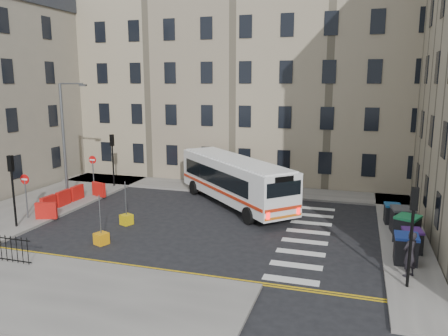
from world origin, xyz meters
The scene contains 22 objects.
ground centered at (0.00, 0.00, 0.00)m, with size 120.00×120.00×0.00m, color black.
pavement_north centered at (-6.00, 8.60, 0.07)m, with size 36.00×3.20×0.15m, color slate.
pavement_east centered at (9.00, 4.00, 0.07)m, with size 2.40×26.00×0.15m, color slate.
pavement_west centered at (-14.00, 1.00, 0.07)m, with size 6.00×22.00×0.15m, color slate.
pavement_sw centered at (-7.00, -10.00, 0.07)m, with size 20.00×6.00×0.15m, color slate.
terrace_north centered at (-7.00, 15.50, 8.62)m, with size 38.30×10.80×17.20m.
traffic_light_east centered at (8.60, -5.50, 2.87)m, with size 0.28×0.22×4.10m.
traffic_light_nw centered at (-12.00, 6.50, 2.87)m, with size 0.28×0.22×4.10m.
traffic_light_sw centered at (-12.00, -4.00, 2.87)m, with size 0.28×0.22×4.10m.
streetlamp centered at (-13.00, 2.00, 4.34)m, with size 0.50×0.22×8.14m.
no_entry_north centered at (-12.50, 4.50, 2.08)m, with size 0.60×0.08×3.00m.
no_entry_south centered at (-12.50, -2.50, 2.08)m, with size 0.60×0.08×3.00m.
roadworks_barriers centered at (-11.84, 0.50, 0.65)m, with size 1.66×6.26×1.00m.
bus centered at (-1.48, 4.50, 1.81)m, with size 9.96×10.01×3.14m.
wheelie_bin_a centered at (8.74, -2.92, 0.81)m, with size 1.05×1.20×1.31m.
wheelie_bin_b centered at (9.15, -1.47, 0.72)m, with size 1.00×1.12×1.13m.
wheelie_bin_c centered at (9.07, 0.01, 0.83)m, with size 1.49×1.56×1.36m.
wheelie_bin_d centered at (8.92, 1.36, 0.86)m, with size 1.25×1.40×1.40m.
wheelie_bin_e centered at (8.54, 2.98, 0.72)m, with size 0.96×1.09×1.14m.
pedestrian centered at (8.74, -4.44, 1.14)m, with size 0.72×0.47×1.97m, color black.
bollard_yellow centered at (-6.37, -1.45, 0.30)m, with size 0.60×0.60×0.60m, color gold.
bollard_chevron centered at (-6.00, -4.68, 0.30)m, with size 0.60×0.60×0.60m, color orange.
Camera 1 is at (6.38, -23.25, 8.20)m, focal length 35.00 mm.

